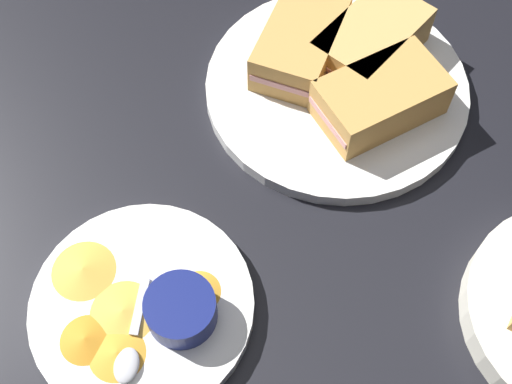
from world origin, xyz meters
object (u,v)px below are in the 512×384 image
object	(u,v)px
ramekin_dark_sauce	(300,34)
ramekin_light_gravy	(181,309)
sandwich_half_far	(371,41)
spoon_by_gravy_ramekin	(130,351)
plate_sandwich_main	(336,88)
sandwich_half_extra	(301,43)
sandwich_half_near	(380,98)
spoon_by_dark_ramekin	(332,74)
plate_chips_companion	(143,306)

from	to	relation	value
ramekin_dark_sauce	ramekin_light_gravy	size ratio (longest dim) A/B	1.05
sandwich_half_far	spoon_by_gravy_ramekin	size ratio (longest dim) A/B	1.61
plate_sandwich_main	ramekin_light_gravy	bearing A→B (deg)	37.04
sandwich_half_extra	ramekin_dark_sauce	distance (cm)	1.40
sandwich_half_far	sandwich_half_extra	size ratio (longest dim) A/B	1.02
sandwich_half_extra	sandwich_half_near	bearing A→B (deg)	114.33
spoon_by_dark_ramekin	spoon_by_gravy_ramekin	distance (cm)	36.73
spoon_by_dark_ramekin	plate_chips_companion	size ratio (longest dim) A/B	0.47
plate_sandwich_main	sandwich_half_far	bearing A→B (deg)	-155.67
plate_sandwich_main	spoon_by_dark_ramekin	size ratio (longest dim) A/B	2.97
ramekin_dark_sauce	ramekin_light_gravy	bearing A→B (deg)	47.39
ramekin_dark_sauce	spoon_by_dark_ramekin	xyz separation A→B (cm)	(-1.61, 5.18, -1.94)
plate_sandwich_main	spoon_by_gravy_ramekin	distance (cm)	36.20
plate_sandwich_main	sandwich_half_near	world-z (taller)	sandwich_half_near
ramekin_light_gravy	plate_sandwich_main	bearing A→B (deg)	-142.96
plate_sandwich_main	spoon_by_dark_ramekin	distance (cm)	1.65
ramekin_dark_sauce	plate_sandwich_main	bearing A→B (deg)	105.33
plate_chips_companion	ramekin_light_gravy	bearing A→B (deg)	140.19
plate_chips_companion	ramekin_light_gravy	size ratio (longest dim) A/B	3.24
plate_chips_companion	spoon_by_gravy_ramekin	distance (cm)	4.70
sandwich_half_far	spoon_by_dark_ramekin	xyz separation A→B (cm)	(5.19, 1.13, -2.04)
spoon_by_dark_ramekin	spoon_by_gravy_ramekin	world-z (taller)	same
sandwich_half_near	sandwich_half_far	bearing A→B (deg)	-110.67
sandwich_half_extra	ramekin_dark_sauce	bearing A→B (deg)	-113.19
sandwich_half_near	ramekin_light_gravy	size ratio (longest dim) A/B	2.18
sandwich_half_extra	ramekin_light_gravy	xyz separation A→B (cm)	(22.47, 23.74, -0.65)
sandwich_half_extra	spoon_by_dark_ramekin	world-z (taller)	sandwich_half_extra
ramekin_light_gravy	plate_chips_companion	bearing A→B (deg)	-39.81
sandwich_half_near	plate_chips_companion	size ratio (longest dim) A/B	0.67
ramekin_light_gravy	spoon_by_gravy_ramekin	xyz separation A→B (cm)	(5.36, 1.37, -1.39)
ramekin_light_gravy	spoon_by_gravy_ramekin	distance (cm)	5.71
sandwich_half_far	spoon_by_dark_ramekin	world-z (taller)	sandwich_half_far
sandwich_half_extra	spoon_by_gravy_ramekin	distance (cm)	37.54
spoon_by_gravy_ramekin	sandwich_half_extra	bearing A→B (deg)	-137.94
plate_sandwich_main	plate_chips_companion	distance (cm)	32.18
plate_sandwich_main	sandwich_half_far	size ratio (longest dim) A/B	1.95
sandwich_half_near	ramekin_dark_sauce	size ratio (longest dim) A/B	2.07
sandwich_half_far	ramekin_light_gravy	bearing A→B (deg)	35.12
ramekin_dark_sauce	sandwich_half_extra	bearing A→B (deg)	66.81
sandwich_half_near	sandwich_half_extra	size ratio (longest dim) A/B	0.95
plate_chips_companion	ramekin_light_gravy	world-z (taller)	ramekin_light_gravy
sandwich_half_near	sandwich_half_extra	distance (cm)	11.11
sandwich_half_extra	sandwich_half_far	bearing A→B (deg)	159.33
sandwich_half_far	ramekin_dark_sauce	world-z (taller)	sandwich_half_far
ramekin_dark_sauce	plate_chips_companion	size ratio (longest dim) A/B	0.32
sandwich_half_near	sandwich_half_extra	world-z (taller)	same
sandwich_half_near	sandwich_half_far	distance (cm)	7.85
sandwich_half_near	spoon_by_dark_ramekin	bearing A→B (deg)	-68.75
plate_sandwich_main	sandwich_half_near	distance (cm)	6.41
ramekin_light_gravy	spoon_by_gravy_ramekin	world-z (taller)	ramekin_light_gravy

